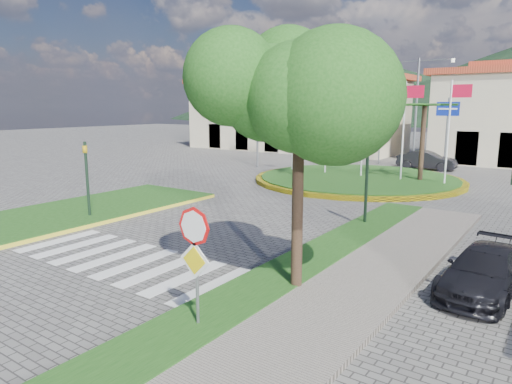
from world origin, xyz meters
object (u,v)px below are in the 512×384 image
Objects in this scene: roundabout_island at (358,179)px; white_van at (296,145)px; car_dark_a at (356,149)px; car_dark_b at (427,160)px; deciduous_tree at (300,81)px; stop_sign at (195,248)px; car_side_right at (485,271)px.

roundabout_island is 3.06× the size of white_van.
car_dark_a is 9.61m from car_dark_b.
car_dark_a is (7.04, -1.13, 0.11)m from white_van.
deciduous_tree is at bearing -135.03° from white_van.
roundabout_island is 8.26m from car_dark_b.
stop_sign is 4.59m from deciduous_tree.
stop_sign is 0.39× the size of deciduous_tree.
car_side_right is at bearing -163.35° from car_dark_b.
stop_sign is at bearing -175.72° from car_dark_b.
car_side_right is at bearing -129.99° from car_dark_a.
stop_sign is 0.68× the size of car_side_right.
white_van is at bearing 120.23° from deciduous_tree.
stop_sign is at bearing -76.27° from roundabout_island.
roundabout_island is 1.87× the size of deciduous_tree.
stop_sign reaches higher than car_dark_b.
deciduous_tree reaches higher than roundabout_island.
car_dark_b reaches higher than white_van.
roundabout_island is 20.69m from stop_sign.
deciduous_tree is 1.69× the size of car_dark_a.
stop_sign is 0.66× the size of car_dark_a.
car_side_right is (4.50, 5.63, -1.23)m from stop_sign.
deciduous_tree reaches higher than stop_sign.
car_dark_a is (-5.89, 13.49, 0.51)m from roundabout_island.
car_side_right is (9.40, -14.41, 0.39)m from roundabout_island.
deciduous_tree is (0.60, 3.04, 3.38)m from stop_sign.
white_van is 7.13m from car_dark_a.
car_side_right is at bearing 51.35° from stop_sign.
roundabout_island is 18.55m from deciduous_tree.
roundabout_island is at bearing 107.91° from deciduous_tree.
car_dark_a is at bearing 53.54° from car_dark_b.
roundabout_island reaches higher than car_dark_a.
roundabout_island is 3.26× the size of car_side_right.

